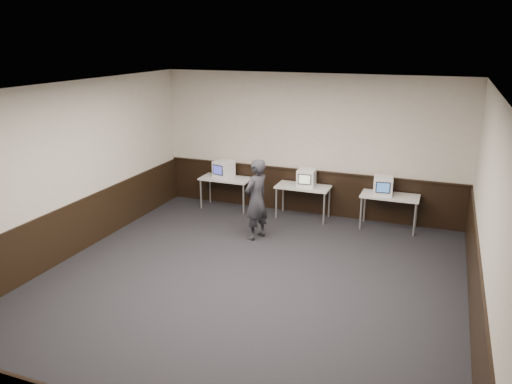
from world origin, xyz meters
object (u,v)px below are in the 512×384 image
emac_left (224,169)px  emac_right (383,186)px  desk_left (226,181)px  desk_right (390,198)px  emac_center (306,178)px  desk_center (303,189)px  person (256,199)px

emac_left → emac_right: emac_left is taller
desk_left → desk_right: bearing=0.0°
desk_left → emac_right: size_ratio=2.60×
emac_center → emac_right: size_ratio=0.96×
desk_left → desk_right: same height
emac_center → desk_center: bearing=-178.0°
desk_center → desk_right: (1.90, 0.00, 0.00)m
emac_left → emac_center: bearing=15.4°
emac_left → emac_right: (3.72, -0.06, -0.00)m
desk_center → desk_right: same height
emac_center → desk_right: bearing=-4.7°
emac_center → person: size_ratio=0.27×
emac_left → person: size_ratio=0.31×
desk_right → desk_left: bearing=180.0°
emac_center → emac_right: (1.68, -0.03, 0.00)m
desk_left → emac_right: 3.65m
desk_right → person: 2.88m
emac_right → person: 2.74m
desk_left → desk_center: bearing=0.0°
emac_center → person: bearing=-116.6°
desk_left → emac_left: bearing=151.3°
desk_right → person: bearing=-148.5°
emac_center → emac_left: bearing=174.6°
emac_right → desk_left: bearing=173.2°
desk_left → emac_right: bearing=-0.3°
desk_left → person: size_ratio=0.72×
desk_center → emac_left: bearing=178.8°
desk_center → emac_right: bearing=-0.6°
desk_center → emac_right: (1.74, -0.02, 0.27)m
desk_left → desk_right: 3.80m
desk_right → emac_left: bearing=179.4°
desk_center → desk_right: 1.90m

